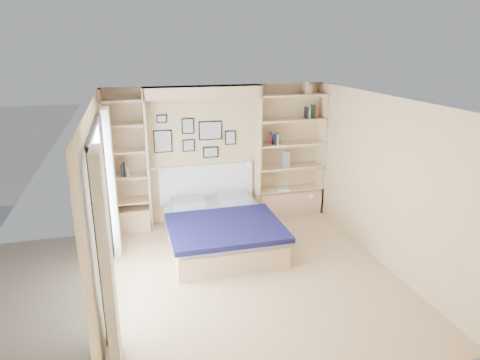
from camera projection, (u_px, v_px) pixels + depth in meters
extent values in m
plane|color=tan|center=(253.00, 275.00, 6.18)|extent=(4.50, 4.50, 0.00)
plane|color=tan|center=(219.00, 154.00, 7.86)|extent=(4.00, 0.00, 4.00)
plane|color=tan|center=(327.00, 278.00, 3.72)|extent=(4.00, 0.00, 4.00)
plane|color=tan|center=(99.00, 208.00, 5.30)|extent=(0.00, 4.50, 4.50)
plane|color=tan|center=(384.00, 182.00, 6.28)|extent=(0.00, 4.50, 4.50)
plane|color=white|center=(254.00, 101.00, 5.41)|extent=(4.50, 4.50, 0.00)
cube|color=tan|center=(147.00, 161.00, 7.38)|extent=(0.04, 0.35, 2.50)
cube|color=tan|center=(258.00, 154.00, 7.87)|extent=(0.04, 0.35, 2.50)
cube|color=tan|center=(202.00, 92.00, 7.28)|extent=(2.00, 0.35, 0.20)
cube|color=tan|center=(321.00, 150.00, 8.19)|extent=(0.04, 0.35, 2.50)
cube|color=tan|center=(106.00, 164.00, 7.22)|extent=(0.04, 0.35, 2.50)
cube|color=tan|center=(289.00, 201.00, 8.34)|extent=(1.30, 0.35, 0.50)
cube|color=tan|center=(131.00, 219.00, 7.62)|extent=(0.70, 0.35, 0.40)
cube|color=black|center=(93.00, 130.00, 5.01)|extent=(0.04, 2.08, 0.06)
cube|color=black|center=(111.00, 293.00, 5.68)|extent=(0.04, 2.08, 0.06)
cube|color=black|center=(99.00, 256.00, 4.42)|extent=(0.04, 0.06, 2.20)
cube|color=black|center=(106.00, 192.00, 6.29)|extent=(0.04, 0.06, 2.20)
cube|color=silver|center=(102.00, 217.00, 5.35)|extent=(0.01, 2.00, 2.20)
cube|color=white|center=(107.00, 263.00, 4.17)|extent=(0.10, 0.45, 2.30)
cube|color=white|center=(112.00, 183.00, 6.56)|extent=(0.10, 0.45, 2.30)
cube|color=tan|center=(289.00, 189.00, 8.26)|extent=(1.30, 0.35, 0.04)
cube|color=tan|center=(290.00, 167.00, 8.12)|extent=(1.30, 0.35, 0.04)
cube|color=tan|center=(291.00, 144.00, 7.99)|extent=(1.30, 0.35, 0.04)
cube|color=tan|center=(292.00, 120.00, 7.85)|extent=(1.30, 0.35, 0.04)
cube|color=tan|center=(293.00, 95.00, 7.71)|extent=(1.30, 0.35, 0.04)
cube|color=tan|center=(130.00, 201.00, 7.51)|extent=(0.70, 0.35, 0.04)
cube|color=tan|center=(127.00, 177.00, 7.37)|extent=(0.70, 0.35, 0.04)
cube|color=tan|center=(125.00, 151.00, 7.24)|extent=(0.70, 0.35, 0.04)
cube|color=tan|center=(123.00, 125.00, 7.10)|extent=(0.70, 0.35, 0.04)
cube|color=tan|center=(121.00, 101.00, 6.98)|extent=(0.70, 0.35, 0.04)
cube|color=tan|center=(221.00, 236.00, 7.02)|extent=(1.64, 2.06, 0.36)
cube|color=#9EA3AC|center=(221.00, 223.00, 6.95)|extent=(1.60, 2.02, 0.10)
cube|color=#0F0F38|center=(225.00, 227.00, 6.61)|extent=(1.74, 1.44, 0.08)
cube|color=#9EA3AC|center=(189.00, 203.00, 7.49)|extent=(0.57, 0.41, 0.12)
cube|color=#9EA3AC|center=(234.00, 199.00, 7.69)|extent=(0.57, 0.41, 0.12)
cube|color=white|center=(207.00, 183.00, 7.94)|extent=(1.74, 0.04, 0.70)
cube|color=black|center=(163.00, 141.00, 7.50)|extent=(0.32, 0.02, 0.40)
cube|color=gray|center=(163.00, 141.00, 7.49)|extent=(0.28, 0.01, 0.36)
cube|color=black|center=(188.00, 126.00, 7.54)|extent=(0.22, 0.02, 0.28)
cube|color=gray|center=(188.00, 126.00, 7.53)|extent=(0.18, 0.01, 0.24)
cube|color=black|center=(189.00, 145.00, 7.64)|extent=(0.22, 0.02, 0.22)
cube|color=gray|center=(189.00, 146.00, 7.63)|extent=(0.18, 0.01, 0.18)
cube|color=black|center=(210.00, 130.00, 7.66)|extent=(0.42, 0.02, 0.34)
cube|color=gray|center=(210.00, 131.00, 7.65)|extent=(0.38, 0.01, 0.30)
cube|color=black|center=(211.00, 152.00, 7.79)|extent=(0.28, 0.02, 0.20)
cube|color=gray|center=(211.00, 152.00, 7.78)|extent=(0.24, 0.01, 0.16)
cube|color=black|center=(230.00, 138.00, 7.80)|extent=(0.20, 0.02, 0.26)
cube|color=gray|center=(231.00, 138.00, 7.79)|extent=(0.16, 0.01, 0.22)
cube|color=black|center=(162.00, 119.00, 7.38)|extent=(0.18, 0.02, 0.14)
cube|color=gray|center=(162.00, 119.00, 7.37)|extent=(0.14, 0.01, 0.10)
cylinder|color=silver|center=(156.00, 169.00, 7.39)|extent=(0.20, 0.02, 0.02)
cone|color=white|center=(162.00, 170.00, 7.42)|extent=(0.13, 0.12, 0.15)
cylinder|color=silver|center=(251.00, 162.00, 7.81)|extent=(0.20, 0.02, 0.02)
cone|color=white|center=(246.00, 164.00, 7.79)|extent=(0.13, 0.12, 0.15)
cube|color=#A51E1E|center=(271.00, 140.00, 7.85)|extent=(0.02, 0.15, 0.16)
cube|color=navy|center=(271.00, 138.00, 7.84)|extent=(0.03, 0.15, 0.22)
cube|color=black|center=(274.00, 139.00, 7.86)|extent=(0.03, 0.15, 0.19)
cube|color=#BFB28C|center=(277.00, 139.00, 7.88)|extent=(0.04, 0.15, 0.18)
cube|color=#26593F|center=(278.00, 138.00, 7.88)|extent=(0.03, 0.15, 0.21)
cube|color=black|center=(306.00, 113.00, 7.87)|extent=(0.03, 0.15, 0.21)
cube|color=tan|center=(308.00, 113.00, 7.88)|extent=(0.04, 0.15, 0.18)
cube|color=#26593F|center=(313.00, 111.00, 7.90)|extent=(0.03, 0.15, 0.25)
cube|color=#A51E1E|center=(313.00, 112.00, 7.90)|extent=(0.03, 0.15, 0.23)
cube|color=navy|center=(122.00, 171.00, 7.31)|extent=(0.02, 0.15, 0.18)
cube|color=black|center=(124.00, 170.00, 7.32)|extent=(0.03, 0.15, 0.22)
cube|color=#B7BB8D|center=(128.00, 170.00, 7.34)|extent=(0.03, 0.15, 0.18)
cube|color=tan|center=(307.00, 89.00, 7.74)|extent=(0.13, 0.13, 0.15)
cone|color=tan|center=(308.00, 83.00, 7.71)|extent=(0.20, 0.20, 0.08)
cube|color=slate|center=(286.00, 159.00, 8.04)|extent=(0.12, 0.12, 0.30)
cube|color=white|center=(283.00, 189.00, 8.16)|extent=(0.22, 0.16, 0.03)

